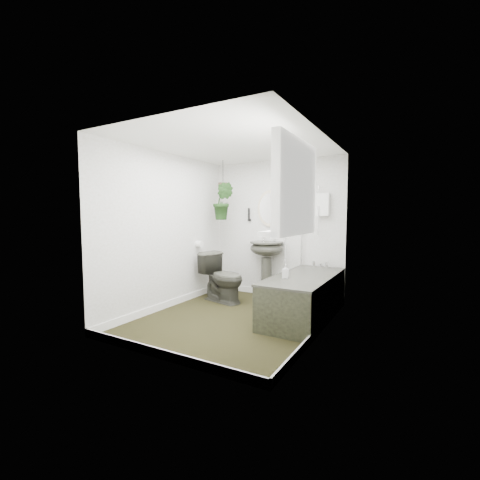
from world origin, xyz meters
The scene contains 22 objects.
floor centered at (0.00, 0.00, -0.01)m, with size 2.30×2.80×0.02m, color black.
ceiling centered at (0.00, 0.00, 2.31)m, with size 2.30×2.80×0.02m, color white.
wall_back centered at (0.00, 1.41, 1.15)m, with size 2.30×0.02×2.30m, color white.
wall_front centered at (0.00, -1.41, 1.15)m, with size 2.30×0.02×2.30m, color white.
wall_left centered at (-1.16, 0.00, 1.15)m, with size 0.02×2.80×2.30m, color white.
wall_right centered at (1.16, 0.00, 1.15)m, with size 0.02×2.80×2.30m, color white.
skirting centered at (0.00, 0.00, 0.05)m, with size 2.30×2.80×0.10m, color white.
bathtub centered at (0.80, 0.50, 0.29)m, with size 0.72×1.72×0.58m, color #37372F, non-canonical shape.
bath_screen centered at (0.47, 0.99, 1.28)m, with size 0.04×0.72×1.40m, color silver, non-canonical shape.
shower_box centered at (0.80, 1.34, 1.55)m, with size 0.20×0.10×0.35m, color white.
oval_mirror centered at (-0.10, 1.37, 1.50)m, with size 0.46×0.03×0.62m, color beige.
wall_sconce centered at (-0.50, 1.36, 1.40)m, with size 0.04×0.04×0.22m, color black.
toilet_roll_holder centered at (-1.10, 0.70, 0.90)m, with size 0.11×0.11×0.11m, color white.
window_recess centered at (1.09, -0.70, 1.65)m, with size 0.08×1.00×0.90m, color white.
window_sill centered at (1.02, -0.70, 1.23)m, with size 0.18×1.00×0.04m, color white.
window_blinds centered at (1.04, -0.70, 1.65)m, with size 0.01×0.86×0.76m, color white.
toilet centered at (-0.60, 0.65, 0.39)m, with size 0.44×0.77×0.78m, color #37372F.
pedestal_sink centered at (-0.10, 1.24, 0.48)m, with size 0.56×0.48×0.95m, color #37372F, non-canonical shape.
sill_plant centered at (1.02, -0.40, 1.38)m, with size 0.23×0.20×0.26m, color black.
hanging_plant centered at (-0.78, 0.95, 1.62)m, with size 0.34×0.27×0.62m, color black.
soap_bottle centered at (0.64, 0.21, 0.67)m, with size 0.08×0.08×0.18m, color black.
hanging_pot centered at (-0.78, 0.95, 1.87)m, with size 0.16×0.16×0.12m, color #3A3120.
Camera 1 is at (2.13, -3.63, 1.39)m, focal length 24.00 mm.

